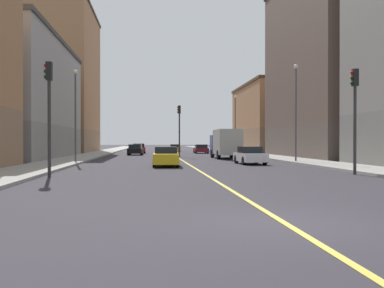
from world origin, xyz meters
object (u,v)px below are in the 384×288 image
Objects in this scene: building_left_mid at (334,63)px; traffic_light_median_far at (179,124)px; building_left_far at (274,118)px; car_white at (250,156)px; building_right_midblock at (13,99)px; street_lamp_left_far at (235,119)px; car_orange at (175,148)px; building_right_distant at (61,81)px; car_red at (138,148)px; box_truck at (226,143)px; street_lamp_left_near at (296,103)px; street_lamp_right_near at (75,106)px; car_maroon at (201,149)px; traffic_light_left_near at (355,106)px; car_yellow at (166,157)px; car_black at (135,150)px; traffic_light_right_near at (49,102)px.

building_left_mid is 3.54× the size of traffic_light_median_far.
building_left_far reaches higher than car_white.
building_right_midblock is 29.27m from street_lamp_left_far.
street_lamp_left_far is at bearing 118.35° from building_left_mid.
street_lamp_left_far is at bearing -63.60° from car_orange.
building_left_far is 37.26m from car_white.
building_right_distant is 43.64m from car_white.
traffic_light_median_far is at bearing -127.29° from street_lamp_left_far.
car_red is at bearing -21.79° from building_right_distant.
street_lamp_left_near is at bearing -65.79° from box_truck.
building_right_midblock is at bearing 127.93° from street_lamp_right_near.
building_right_midblock reaches higher than car_white.
building_right_distant is at bearing 162.61° from car_maroon.
car_orange is at bearing 58.63° from building_right_midblock.
car_maroon is (21.12, 17.21, -5.42)m from building_right_midblock.
building_left_far reaches higher than street_lamp_right_near.
building_right_distant reaches higher than car_orange.
street_lamp_left_near is at bearing -3.56° from street_lamp_right_near.
traffic_light_median_far is at bearing -50.80° from building_right_distant.
building_left_mid is 2.95× the size of box_truck.
traffic_light_left_near is 1.25× the size of car_yellow.
street_lamp_left_far reaches higher than street_lamp_right_near.
car_black is at bearing 122.24° from street_lamp_left_near.
car_white is at bearing 19.74° from car_yellow.
street_lamp_left_near is 1.77× the size of car_yellow.
street_lamp_right_near is 0.92× the size of street_lamp_left_far.
car_yellow is at bearing -85.18° from car_red.
box_truck is at bearing 90.15° from car_white.
traffic_light_left_near is at bearing -81.71° from box_truck.
traffic_light_left_near is (24.56, -23.50, -2.42)m from building_right_midblock.
street_lamp_left_far reaches higher than traffic_light_left_near.
street_lamp_left_far is 17.62m from car_orange.
car_maroon is (-12.33, 17.63, -9.48)m from building_left_mid.
street_lamp_right_near is 1.71× the size of car_black.
building_left_far is at bearing 28.60° from car_black.
car_yellow is at bearing -35.03° from street_lamp_right_near.
car_white is at bearing -59.58° from building_right_distant.
traffic_light_median_far is 18.38m from car_yellow.
box_truck is (9.37, -20.98, 0.89)m from car_red.
car_yellow is 14.63m from box_truck.
building_left_far reaches higher than traffic_light_median_far.
car_white is at bearing -10.81° from street_lamp_right_near.
building_left_mid is 30.41m from car_red.
building_left_far is 4.75× the size of car_orange.
car_white is (13.57, -2.59, -3.92)m from street_lamp_right_near.
car_orange is 0.98× the size of car_maroon.
street_lamp_left_near is (25.58, -35.04, -6.30)m from building_right_distant.
traffic_light_median_far is at bearing -130.41° from building_left_far.
building_right_distant is 3.05× the size of street_lamp_right_near.
car_orange is at bearing 80.24° from traffic_light_right_near.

